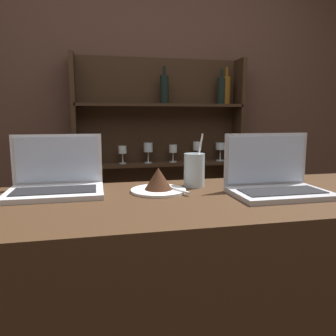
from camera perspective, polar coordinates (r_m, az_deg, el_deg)
bar_counter at (r=1.35m, az=4.28°, el=-26.14°), size 2.08×0.62×1.00m
back_wall at (r=2.47m, az=-4.91°, el=10.74°), size 7.00×0.06×2.70m
back_shelf at (r=2.44m, az=-1.19°, el=-0.13°), size 1.23×0.18×1.69m
laptop_near at (r=1.26m, az=-18.90°, el=-2.14°), size 0.33×0.24×0.21m
laptop_far at (r=1.24m, az=18.15°, el=-2.14°), size 0.33×0.22×0.21m
cake_plate at (r=1.20m, az=-1.67°, el=-2.56°), size 0.20×0.20×0.09m
water_glass at (r=1.30m, az=4.59°, el=-0.34°), size 0.08×0.08×0.21m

